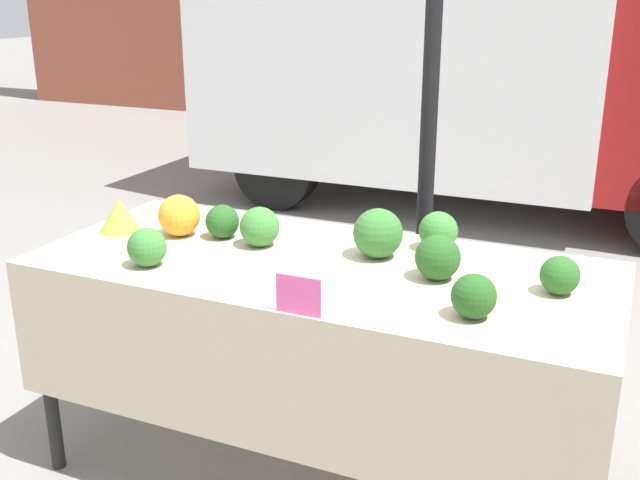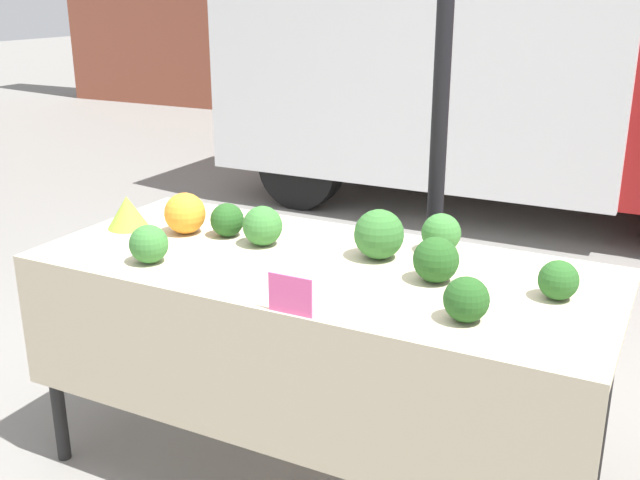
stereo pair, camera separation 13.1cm
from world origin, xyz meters
name	(u,v)px [view 1 (the left image)]	position (x,y,z in m)	size (l,w,h in m)	color
ground_plane	(320,472)	(0.00, 0.00, 0.00)	(40.00, 40.00, 0.00)	gray
tent_pole	(430,95)	(0.11, 0.87, 1.29)	(0.07, 0.07, 2.58)	black
parked_truck	(478,47)	(-0.38, 4.04, 1.25)	(4.49, 2.28, 2.37)	white
market_table	(312,297)	(0.00, -0.07, 0.73)	(1.95, 0.85, 0.83)	beige
orange_cauliflower	(179,215)	(-0.60, 0.06, 0.91)	(0.15, 0.15, 0.15)	orange
romanesco_head	(120,215)	(-0.83, 0.01, 0.90)	(0.16, 0.16, 0.13)	#93B238
broccoli_head_0	(438,258)	(0.40, 0.01, 0.91)	(0.15, 0.15, 0.15)	#23511E
broccoli_head_1	(438,231)	(0.33, 0.29, 0.90)	(0.14, 0.14, 0.14)	#387533
broccoli_head_2	(147,247)	(-0.51, -0.26, 0.90)	(0.13, 0.13, 0.13)	#387533
broccoli_head_3	(378,233)	(0.16, 0.13, 0.92)	(0.17, 0.17, 0.17)	#336B2D
broccoli_head_4	(260,227)	(-0.27, 0.07, 0.90)	(0.14, 0.14, 0.14)	#387533
broccoli_head_5	(560,275)	(0.77, 0.04, 0.89)	(0.12, 0.12, 0.12)	#285B23
broccoli_head_6	(474,296)	(0.57, -0.23, 0.90)	(0.13, 0.13, 0.13)	#23511E
broccoli_head_7	(222,221)	(-0.43, 0.10, 0.90)	(0.13, 0.13, 0.13)	#23511E
price_sign	(298,296)	(0.11, -0.41, 0.89)	(0.14, 0.01, 0.12)	#F45B9E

